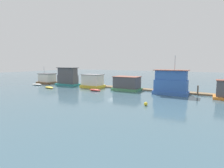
# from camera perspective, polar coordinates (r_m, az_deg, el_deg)

# --- Properties ---
(ground_plane) EXTENTS (200.00, 200.00, 0.00)m
(ground_plane) POSITION_cam_1_polar(r_m,az_deg,el_deg) (41.19, 0.69, -1.79)
(ground_plane) COLOR #426070
(dock_walkway) EXTENTS (59.60, 2.10, 0.30)m
(dock_walkway) POSITION_cam_1_polar(r_m,az_deg,el_deg) (43.61, 2.48, -1.11)
(dock_walkway) COLOR #846B4C
(dock_walkway) RESTS_ON ground_plane
(houseboat_brown) EXTENTS (5.26, 4.14, 5.28)m
(houseboat_brown) POSITION_cam_1_polar(r_m,az_deg,el_deg) (56.67, -20.42, 1.59)
(houseboat_brown) COLOR brown
(houseboat_brown) RESTS_ON ground_plane
(houseboat_teal) EXTENTS (6.93, 3.30, 4.97)m
(houseboat_teal) POSITION_cam_1_polar(r_m,az_deg,el_deg) (50.28, -14.27, 2.13)
(houseboat_teal) COLOR teal
(houseboat_teal) RESTS_ON ground_plane
(houseboat_yellow) EXTENTS (5.39, 3.86, 3.38)m
(houseboat_yellow) POSITION_cam_1_polar(r_m,az_deg,el_deg) (44.32, -6.34, 0.87)
(houseboat_yellow) COLOR gold
(houseboat_yellow) RESTS_ON ground_plane
(houseboat_green) EXTENTS (6.26, 4.12, 3.19)m
(houseboat_green) POSITION_cam_1_polar(r_m,az_deg,el_deg) (40.02, 4.89, 0.14)
(houseboat_green) COLOR #4C9360
(houseboat_green) RESTS_ON ground_plane
(houseboat_blue) EXTENTS (6.65, 3.40, 7.65)m
(houseboat_blue) POSITION_cam_1_polar(r_m,az_deg,el_deg) (36.42, 18.68, 0.31)
(houseboat_blue) COLOR #3866B7
(houseboat_blue) RESTS_ON ground_plane
(dinghy_white) EXTENTS (3.11, 2.10, 0.44)m
(dinghy_white) POSITION_cam_1_polar(r_m,az_deg,el_deg) (53.43, -23.32, -0.12)
(dinghy_white) COLOR white
(dinghy_white) RESTS_ON ground_plane
(dinghy_yellow) EXTENTS (3.66, 2.18, 0.40)m
(dinghy_yellow) POSITION_cam_1_polar(r_m,az_deg,el_deg) (45.92, -19.82, -1.05)
(dinghy_yellow) COLOR yellow
(dinghy_yellow) RESTS_ON ground_plane
(dinghy_red) EXTENTS (3.00, 1.15, 0.45)m
(dinghy_red) POSITION_cam_1_polar(r_m,az_deg,el_deg) (39.04, -5.56, -1.97)
(dinghy_red) COLOR red
(dinghy_red) RESTS_ON ground_plane
(mooring_post_centre) EXTENTS (0.27, 0.27, 1.91)m
(mooring_post_centre) POSITION_cam_1_polar(r_m,az_deg,el_deg) (37.48, 26.21, -1.89)
(mooring_post_centre) COLOR brown
(mooring_post_centre) RESTS_ON ground_plane
(mooring_post_far_left) EXTENTS (0.23, 0.23, 1.25)m
(mooring_post_far_left) POSITION_cam_1_polar(r_m,az_deg,el_deg) (38.87, 14.08, -1.58)
(mooring_post_far_left) COLOR brown
(mooring_post_far_left) RESTS_ON ground_plane
(buoy_yellow) EXTENTS (0.55, 0.55, 0.55)m
(buoy_yellow) POSITION_cam_1_polar(r_m,az_deg,el_deg) (26.07, 10.97, -6.39)
(buoy_yellow) COLOR yellow
(buoy_yellow) RESTS_ON ground_plane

